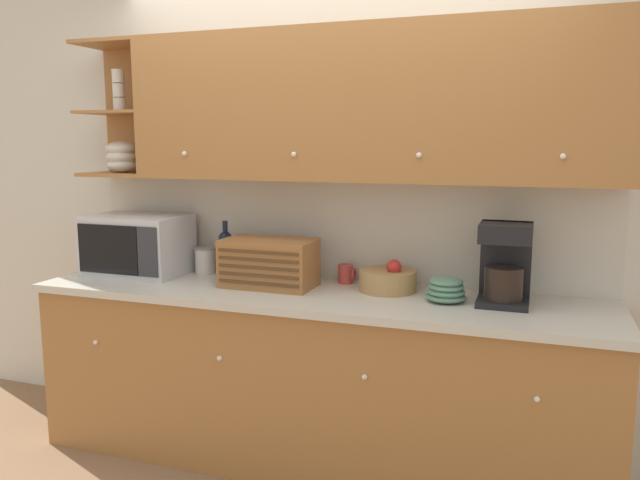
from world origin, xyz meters
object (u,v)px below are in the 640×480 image
Objects in this scene: fruit_basket at (388,280)px; bowl_stack_on_counter at (446,290)px; microwave at (138,245)px; bread_box at (269,263)px; mug at (346,274)px; storage_canister at (205,260)px; wine_bottle at (226,252)px; coffee_maker at (505,263)px.

fruit_basket reaches higher than bowl_stack_on_counter.
microwave reaches higher than bread_box.
bowl_stack_on_counter reaches higher than mug.
mug is 0.27m from fruit_basket.
storage_canister is 0.51× the size of fruit_basket.
wine_bottle is 0.94m from fruit_basket.
mug is at bearing 158.08° from fruit_basket.
bread_box is (0.32, -0.13, -0.02)m from wine_bottle.
wine_bottle is 1.25m from bowl_stack_on_counter.
coffee_maker is at bearing -4.68° from storage_canister.
bowl_stack_on_counter is at bearing -20.51° from fruit_basket.
wine_bottle is at bearing 178.64° from fruit_basket.
mug is at bearing 6.69° from wine_bottle.
microwave is 3.66× the size of storage_canister.
coffee_maker is (1.18, 0.04, 0.07)m from bread_box.
wine_bottle is 0.69m from mug.
coffee_maker is (1.50, -0.09, 0.05)m from wine_bottle.
bread_box is at bearing -2.86° from microwave.
microwave is at bearing -179.91° from coffee_maker.
microwave is 1.45m from fruit_basket.
coffee_maker is at bearing -11.41° from mug.
fruit_basket is (0.25, -0.10, 0.01)m from mug.
bread_box is at bearing -169.89° from fruit_basket.
wine_bottle reaches higher than bread_box.
microwave is at bearing 177.14° from bread_box.
storage_canister is 0.31× the size of bread_box.
bread_box is at bearing 179.58° from bowl_stack_on_counter.
fruit_basket is at bearing 173.58° from coffee_maker.
storage_canister is 1.51× the size of mug.
storage_canister is 0.18m from wine_bottle.
microwave reaches higher than wine_bottle.
fruit_basket is (0.61, 0.11, -0.07)m from bread_box.
storage_canister is at bearing 159.43° from bread_box.
bread_box is 0.62m from fruit_basket.
coffee_maker is at bearing 11.25° from bowl_stack_on_counter.
coffee_maker is at bearing 0.09° from microwave.
wine_bottle is at bearing 9.81° from microwave.
bowl_stack_on_counter is (1.24, -0.14, -0.09)m from wine_bottle.
bread_box is 0.42m from mug.
fruit_basket reaches higher than mug.
wine_bottle is 0.35m from bread_box.
fruit_basket is (1.09, -0.07, -0.02)m from storage_canister.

